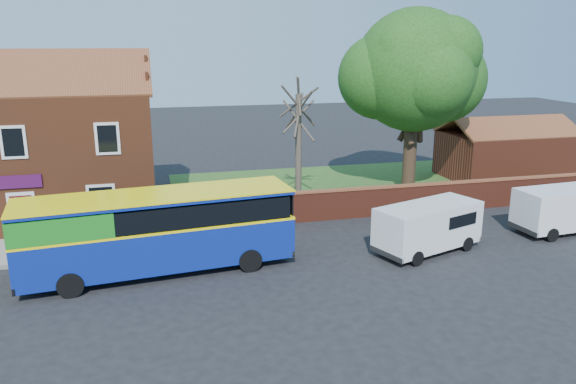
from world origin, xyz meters
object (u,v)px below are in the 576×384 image
object	(u,v)px
van_near	(428,226)
large_tree	(414,74)
bus	(149,229)
van_far	(566,208)

from	to	relation	value
van_near	large_tree	size ratio (longest dim) A/B	0.48
bus	van_far	world-z (taller)	bus
van_near	large_tree	distance (m)	11.54
bus	van_far	xyz separation A→B (m)	(19.45, 0.28, -0.61)
large_tree	bus	bearing A→B (deg)	-150.18
van_near	van_far	bearing A→B (deg)	-13.49
bus	van_far	distance (m)	19.47
bus	van_near	distance (m)	11.79
bus	large_tree	world-z (taller)	large_tree
large_tree	van_near	bearing A→B (deg)	-110.82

